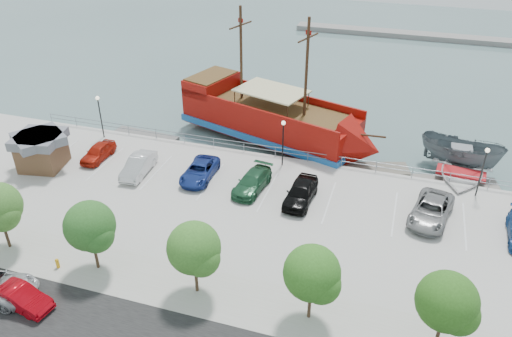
% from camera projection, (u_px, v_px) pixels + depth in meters
% --- Properties ---
extents(ground, '(160.00, 160.00, 0.00)m').
position_uv_depth(ground, '(260.00, 216.00, 39.18)').
color(ground, '#496565').
extents(sidewalk, '(100.00, 4.00, 0.05)m').
position_uv_depth(sidewalk, '(212.00, 294.00, 30.46)').
color(sidewalk, '#A6A398').
rests_on(sidewalk, land_slab).
extents(seawall_railing, '(50.00, 0.06, 1.00)m').
position_uv_depth(seawall_railing, '(286.00, 153.00, 44.81)').
color(seawall_railing, slate).
rests_on(seawall_railing, land_slab).
extents(far_shore, '(40.00, 3.00, 0.80)m').
position_uv_depth(far_shore, '(418.00, 35.00, 81.52)').
color(far_shore, gray).
rests_on(far_shore, ground).
extents(pirate_ship, '(21.50, 11.65, 13.32)m').
position_uv_depth(pirate_ship, '(282.00, 123.00, 48.63)').
color(pirate_ship, '#8D0D07').
rests_on(pirate_ship, ground).
extents(patrol_boat, '(7.75, 4.62, 2.82)m').
position_uv_depth(patrol_boat, '(460.00, 155.00, 44.69)').
color(patrol_boat, '#586166').
rests_on(patrol_boat, ground).
extents(speedboat, '(6.01, 7.86, 1.52)m').
position_uv_depth(speedboat, '(460.00, 176.00, 42.82)').
color(speedboat, silver).
rests_on(speedboat, ground).
extents(dock_west, '(7.01, 2.47, 0.39)m').
position_uv_depth(dock_west, '(145.00, 137.00, 50.56)').
color(dock_west, slate).
rests_on(dock_west, ground).
extents(dock_mid, '(8.07, 4.40, 0.44)m').
position_uv_depth(dock_mid, '(365.00, 170.00, 44.80)').
color(dock_mid, '#686357').
rests_on(dock_mid, ground).
extents(dock_east, '(7.46, 3.46, 0.41)m').
position_uv_depth(dock_east, '(454.00, 184.00, 42.84)').
color(dock_east, gray).
rests_on(dock_east, ground).
extents(shed, '(4.35, 4.35, 3.09)m').
position_uv_depth(shed, '(41.00, 150.00, 42.99)').
color(shed, brown).
rests_on(shed, land_slab).
extents(street_sedan, '(4.21, 1.98, 1.33)m').
position_uv_depth(street_sedan, '(21.00, 297.00, 29.34)').
color(street_sedan, '#A3030D').
rests_on(street_sedan, street).
extents(fire_hydrant, '(0.25, 0.25, 0.73)m').
position_uv_depth(fire_hydrant, '(57.00, 263.00, 32.33)').
color(fire_hydrant, gold).
rests_on(fire_hydrant, sidewalk).
extents(lamp_post_left, '(0.36, 0.36, 4.28)m').
position_uv_depth(lamp_post_left, '(99.00, 109.00, 47.19)').
color(lamp_post_left, black).
rests_on(lamp_post_left, land_slab).
extents(lamp_post_mid, '(0.36, 0.36, 4.28)m').
position_uv_depth(lamp_post_mid, '(283.00, 135.00, 42.51)').
color(lamp_post_mid, black).
rests_on(lamp_post_mid, land_slab).
extents(lamp_post_right, '(0.36, 0.36, 4.28)m').
position_uv_depth(lamp_post_right, '(484.00, 164.00, 38.35)').
color(lamp_post_right, black).
rests_on(lamp_post_right, land_slab).
extents(tree_c, '(3.30, 3.20, 5.00)m').
position_uv_depth(tree_c, '(91.00, 228.00, 30.77)').
color(tree_c, '#473321').
rests_on(tree_c, sidewalk).
extents(tree_d, '(3.30, 3.20, 5.00)m').
position_uv_depth(tree_d, '(196.00, 250.00, 28.95)').
color(tree_d, '#473321').
rests_on(tree_d, sidewalk).
extents(tree_e, '(3.30, 3.20, 5.00)m').
position_uv_depth(tree_e, '(314.00, 276.00, 27.13)').
color(tree_e, '#473321').
rests_on(tree_e, sidewalk).
extents(tree_f, '(3.30, 3.20, 5.00)m').
position_uv_depth(tree_f, '(450.00, 304.00, 25.31)').
color(tree_f, '#473321').
rests_on(tree_f, sidewalk).
extents(parked_car_a, '(1.68, 4.07, 1.38)m').
position_uv_depth(parked_car_a, '(98.00, 152.00, 44.64)').
color(parked_car_a, '#A91B0B').
rests_on(parked_car_a, land_slab).
extents(parked_car_b, '(1.92, 4.71, 1.52)m').
position_uv_depth(parked_car_b, '(138.00, 165.00, 42.43)').
color(parked_car_b, silver).
rests_on(parked_car_b, land_slab).
extents(parked_car_c, '(2.44, 4.99, 1.37)m').
position_uv_depth(parked_car_c, '(200.00, 171.00, 41.80)').
color(parked_car_c, navy).
rests_on(parked_car_c, land_slab).
extents(parked_car_d, '(2.55, 5.06, 1.41)m').
position_uv_depth(parked_car_d, '(252.00, 182.00, 40.27)').
color(parked_car_d, '#215433').
rests_on(parked_car_d, land_slab).
extents(parked_car_e, '(2.20, 4.97, 1.66)m').
position_uv_depth(parked_car_e, '(301.00, 192.00, 38.75)').
color(parked_car_e, black).
rests_on(parked_car_e, land_slab).
extents(parked_car_g, '(3.65, 5.98, 1.55)m').
position_uv_depth(parked_car_g, '(431.00, 210.00, 36.74)').
color(parked_car_g, gray).
rests_on(parked_car_g, land_slab).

